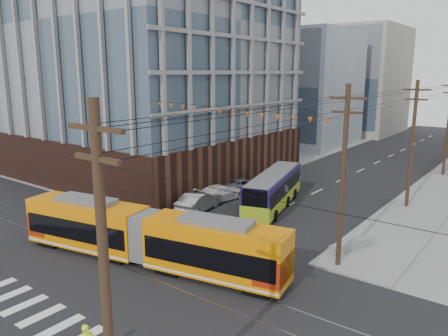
{
  "coord_description": "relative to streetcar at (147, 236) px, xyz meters",
  "views": [
    {
      "loc": [
        17.93,
        -12.92,
        11.62
      ],
      "look_at": [
        0.36,
        10.22,
        5.22
      ],
      "focal_mm": 35.0,
      "sensor_mm": 36.0,
      "label": 1
    }
  ],
  "objects": [
    {
      "name": "office_building",
      "position": [
        -20.86,
        18.65,
        12.56
      ],
      "size": [
        30.0,
        25.0,
        28.6
      ],
      "primitive_type": "cube",
      "color": "#381E16",
      "rests_on": "ground"
    },
    {
      "name": "bg_bldg_nw_near",
      "position": [
        -15.86,
        47.65,
        7.26
      ],
      "size": [
        18.0,
        16.0,
        18.0
      ],
      "primitive_type": "cube",
      "color": "#8C99A5",
      "rests_on": "ground"
    },
    {
      "name": "city_bus",
      "position": [
        0.2,
        14.77,
        -0.18
      ],
      "size": [
        5.25,
        11.26,
        3.12
      ],
      "primitive_type": null,
      "rotation": [
        0.0,
        0.0,
        0.27
      ],
      "color": "#1D1442",
      "rests_on": "ground"
    },
    {
      "name": "parked_car_white",
      "position": [
        -4.67,
        13.41,
        -0.99
      ],
      "size": [
        2.7,
        5.34,
        1.49
      ],
      "primitive_type": "imported",
      "rotation": [
        0.0,
        0.0,
        3.02
      ],
      "color": "silver",
      "rests_on": "ground"
    },
    {
      "name": "utility_pole_near",
      "position": [
        9.64,
        -10.35,
        3.76
      ],
      "size": [
        0.3,
        0.3,
        11.0
      ],
      "primitive_type": "cylinder",
      "color": "black",
      "rests_on": "ground"
    },
    {
      "name": "jersey_barrier",
      "position": [
        9.44,
        9.34,
        -1.38
      ],
      "size": [
        2.08,
        3.67,
        0.72
      ],
      "primitive_type": "cube",
      "rotation": [
        0.0,
        0.0,
        -0.37
      ],
      "color": "slate",
      "rests_on": "ground"
    },
    {
      "name": "bg_bldg_nw_far",
      "position": [
        -12.86,
        67.65,
        8.26
      ],
      "size": [
        16.0,
        18.0,
        20.0
      ],
      "primitive_type": "cube",
      "color": "gray",
      "rests_on": "ground"
    },
    {
      "name": "parked_car_grey",
      "position": [
        -4.95,
        17.59,
        -1.14
      ],
      "size": [
        3.56,
        4.7,
        1.19
      ],
      "primitive_type": "imported",
      "rotation": [
        0.0,
        0.0,
        2.71
      ],
      "color": "slate",
      "rests_on": "ground"
    },
    {
      "name": "parked_car_silver",
      "position": [
        -4.25,
        9.88,
        -0.91
      ],
      "size": [
        2.48,
        5.25,
        1.66
      ],
      "primitive_type": "imported",
      "rotation": [
        0.0,
        0.0,
        3.29
      ],
      "color": "#979797",
      "rests_on": "ground"
    },
    {
      "name": "ground",
      "position": [
        1.14,
        -4.35,
        -1.74
      ],
      "size": [
        160.0,
        160.0,
        0.0
      ],
      "primitive_type": "plane",
      "color": "slate"
    },
    {
      "name": "streetcar",
      "position": [
        0.0,
        0.0,
        0.0
      ],
      "size": [
        18.18,
        5.95,
        3.47
      ],
      "primitive_type": null,
      "rotation": [
        0.0,
        0.0,
        0.19
      ],
      "color": "orange",
      "rests_on": "ground"
    }
  ]
}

